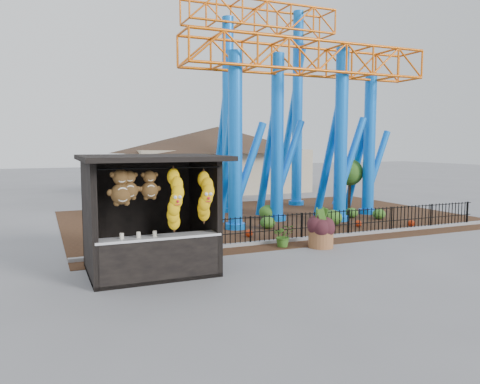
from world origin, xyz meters
name	(u,v)px	position (x,y,z in m)	size (l,w,h in m)	color
ground	(270,270)	(0.00, 0.00, 0.00)	(120.00, 120.00, 0.00)	slate
mulch_bed	(268,218)	(4.00, 8.00, 0.01)	(18.00, 12.00, 0.02)	#331E11
curb	(330,236)	(4.00, 3.00, 0.06)	(18.00, 0.18, 0.12)	gray
prize_booth	(151,216)	(-3.01, 0.90, 1.54)	(3.50, 3.40, 3.12)	black
picket_fence	(351,223)	(4.90, 3.00, 0.50)	(12.20, 0.06, 1.00)	black
roller_coaster	(289,78)	(5.12, 8.23, 6.44)	(11.00, 6.37, 10.82)	blue
terracotta_planter	(321,239)	(2.82, 1.82, 0.29)	(0.82, 0.82, 0.59)	#945C36
planter_foliage	(321,220)	(2.82, 1.82, 0.91)	(0.70, 0.70, 0.64)	#331419
potted_plant	(283,236)	(1.70, 2.35, 0.39)	(0.69, 0.60, 0.77)	#325F1C
landscaping	(313,216)	(5.12, 6.01, 0.30)	(7.52, 4.51, 0.66)	#315D1B
pavilion	(217,149)	(6.00, 20.00, 3.07)	(15.00, 15.00, 4.80)	#BFAD8C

